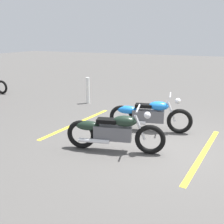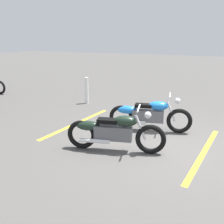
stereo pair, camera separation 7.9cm
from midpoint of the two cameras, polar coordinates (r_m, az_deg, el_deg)
The scene contains 6 objects.
ground_plane at distance 6.52m, azimuth 10.62°, elevation -6.84°, with size 60.00×60.00×0.00m, color #514F4C.
motorcycle_bright_foreground at distance 7.21m, azimuth 8.00°, elevation -0.54°, with size 2.20×0.76×1.04m.
motorcycle_dark_foreground at distance 5.91m, azimuth 0.44°, elevation -4.17°, with size 2.19×0.80×1.04m.
bollard_post at distance 10.16m, azimuth -4.98°, elevation 4.62°, with size 0.14×0.14×0.99m, color white.
parking_stripe_near at distance 6.29m, azimuth 19.32°, elevation -8.33°, with size 3.20×0.12×0.01m, color yellow.
parking_stripe_mid at distance 7.98m, azimuth -7.09°, elevation -2.33°, with size 3.20×0.12×0.01m, color yellow.
Camera 1 is at (-1.48, 5.82, 2.51)m, focal length 42.68 mm.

